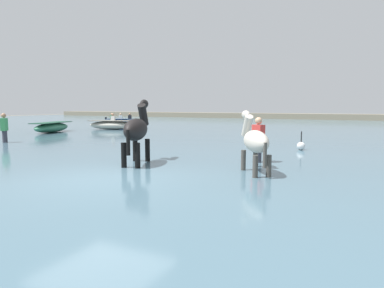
# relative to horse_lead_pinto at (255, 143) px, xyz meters

# --- Properties ---
(ground_plane) EXTENTS (120.00, 120.00, 0.00)m
(ground_plane) POSITION_rel_horse_lead_pinto_xyz_m (-2.79, -2.12, -1.08)
(ground_plane) COLOR #666051
(water_surface) EXTENTS (90.00, 90.00, 0.37)m
(water_surface) POSITION_rel_horse_lead_pinto_xyz_m (-2.79, 7.88, -0.89)
(water_surface) COLOR #476675
(water_surface) RESTS_ON ground
(horse_lead_pinto) EXTENTS (1.22, 1.53, 1.83)m
(horse_lead_pinto) POSITION_rel_horse_lead_pinto_xyz_m (0.00, 0.00, 0.00)
(horse_lead_pinto) COLOR beige
(horse_lead_pinto) RESTS_ON ground
(horse_trailing_black) EXTENTS (1.02, 1.94, 2.12)m
(horse_trailing_black) POSITION_rel_horse_lead_pinto_xyz_m (-3.22, -0.21, 0.18)
(horse_trailing_black) COLOR black
(horse_trailing_black) RESTS_ON ground
(boat_far_inshore) EXTENTS (1.89, 3.28, 0.60)m
(boat_far_inshore) POSITION_rel_horse_lead_pinto_xyz_m (-14.41, 6.58, -0.41)
(boat_far_inshore) COLOR #337556
(boat_far_inshore) RESTS_ON water_surface
(boat_near_port) EXTENTS (3.47, 1.89, 1.08)m
(boat_near_port) POSITION_rel_horse_lead_pinto_xyz_m (-12.88, 10.28, -0.41)
(boat_near_port) COLOR #B2AD9E
(boat_near_port) RESTS_ON water_surface
(boat_distant_west) EXTENTS (2.68, 1.93, 0.99)m
(boat_distant_west) POSITION_rel_horse_lead_pinto_xyz_m (-15.77, 14.71, -0.43)
(boat_distant_west) COLOR #28518E
(boat_distant_west) RESTS_ON water_surface
(person_wading_close) EXTENTS (0.38, 0.32, 1.63)m
(person_wading_close) POSITION_rel_horse_lead_pinto_xyz_m (-0.37, 1.53, -0.21)
(person_wading_close) COLOR #383842
(person_wading_close) RESTS_ON ground
(person_onlooker_right) EXTENTS (0.34, 0.38, 1.63)m
(person_onlooker_right) POSITION_rel_horse_lead_pinto_xyz_m (-11.52, 1.63, -0.21)
(person_onlooker_right) COLOR #383842
(person_onlooker_right) RESTS_ON ground
(channel_buoy) EXTENTS (0.29, 0.29, 0.66)m
(channel_buoy) POSITION_rel_horse_lead_pinto_xyz_m (0.24, 4.86, -0.56)
(channel_buoy) COLOR silver
(channel_buoy) RESTS_ON water_surface
(far_shoreline) EXTENTS (80.00, 2.40, 1.03)m
(far_shoreline) POSITION_rel_horse_lead_pinto_xyz_m (-2.79, 34.61, -0.56)
(far_shoreline) COLOR gray
(far_shoreline) RESTS_ON ground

